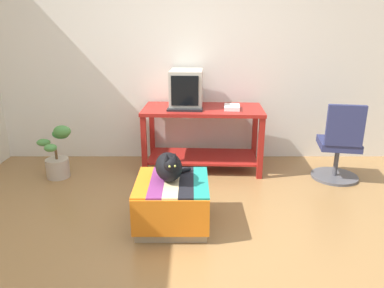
{
  "coord_description": "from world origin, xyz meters",
  "views": [
    {
      "loc": [
        0.08,
        -2.56,
        1.67
      ],
      "look_at": [
        0.06,
        0.85,
        0.55
      ],
      "focal_mm": 33.9,
      "sensor_mm": 36.0,
      "label": 1
    }
  ],
  "objects_px": {
    "cat": "(171,167)",
    "potted_plant": "(59,157)",
    "ottoman_with_blanket": "(174,203)",
    "office_chair": "(341,148)",
    "keyboard": "(186,109)",
    "book": "(234,107)",
    "desk": "(204,127)",
    "tv_monitor": "(188,89)"
  },
  "relations": [
    {
      "from": "cat",
      "to": "potted_plant",
      "type": "height_order",
      "value": "cat"
    },
    {
      "from": "ottoman_with_blanket",
      "to": "potted_plant",
      "type": "bearing_deg",
      "value": 142.37
    },
    {
      "from": "cat",
      "to": "office_chair",
      "type": "distance_m",
      "value": 2.06
    },
    {
      "from": "keyboard",
      "to": "potted_plant",
      "type": "height_order",
      "value": "keyboard"
    },
    {
      "from": "book",
      "to": "potted_plant",
      "type": "bearing_deg",
      "value": -167.87
    },
    {
      "from": "book",
      "to": "office_chair",
      "type": "height_order",
      "value": "office_chair"
    },
    {
      "from": "office_chair",
      "to": "desk",
      "type": "bearing_deg",
      "value": -3.74
    },
    {
      "from": "tv_monitor",
      "to": "office_chair",
      "type": "relative_size",
      "value": 0.58
    },
    {
      "from": "potted_plant",
      "to": "book",
      "type": "bearing_deg",
      "value": 6.34
    },
    {
      "from": "tv_monitor",
      "to": "book",
      "type": "xyz_separation_m",
      "value": [
        0.53,
        -0.17,
        -0.19
      ]
    },
    {
      "from": "tv_monitor",
      "to": "book",
      "type": "relative_size",
      "value": 2.03
    },
    {
      "from": "book",
      "to": "office_chair",
      "type": "bearing_deg",
      "value": -8.74
    },
    {
      "from": "ottoman_with_blanket",
      "to": "office_chair",
      "type": "bearing_deg",
      "value": 28.32
    },
    {
      "from": "ottoman_with_blanket",
      "to": "cat",
      "type": "height_order",
      "value": "cat"
    },
    {
      "from": "potted_plant",
      "to": "office_chair",
      "type": "bearing_deg",
      "value": -1.47
    },
    {
      "from": "desk",
      "to": "tv_monitor",
      "type": "xyz_separation_m",
      "value": [
        -0.19,
        0.1,
        0.45
      ]
    },
    {
      "from": "desk",
      "to": "tv_monitor",
      "type": "distance_m",
      "value": 0.5
    },
    {
      "from": "potted_plant",
      "to": "keyboard",
      "type": "bearing_deg",
      "value": 5.83
    },
    {
      "from": "cat",
      "to": "potted_plant",
      "type": "relative_size",
      "value": 0.65
    },
    {
      "from": "ottoman_with_blanket",
      "to": "potted_plant",
      "type": "relative_size",
      "value": 1.08
    },
    {
      "from": "tv_monitor",
      "to": "office_chair",
      "type": "xyz_separation_m",
      "value": [
        1.7,
        -0.47,
        -0.57
      ]
    },
    {
      "from": "tv_monitor",
      "to": "cat",
      "type": "bearing_deg",
      "value": -92.34
    },
    {
      "from": "keyboard",
      "to": "potted_plant",
      "type": "bearing_deg",
      "value": -170.34
    },
    {
      "from": "tv_monitor",
      "to": "ottoman_with_blanket",
      "type": "relative_size",
      "value": 0.78
    },
    {
      "from": "tv_monitor",
      "to": "potted_plant",
      "type": "height_order",
      "value": "tv_monitor"
    },
    {
      "from": "keyboard",
      "to": "tv_monitor",
      "type": "bearing_deg",
      "value": 89.62
    },
    {
      "from": "keyboard",
      "to": "ottoman_with_blanket",
      "type": "relative_size",
      "value": 0.6
    },
    {
      "from": "book",
      "to": "ottoman_with_blanket",
      "type": "height_order",
      "value": "book"
    },
    {
      "from": "keyboard",
      "to": "ottoman_with_blanket",
      "type": "height_order",
      "value": "keyboard"
    },
    {
      "from": "book",
      "to": "ottoman_with_blanket",
      "type": "bearing_deg",
      "value": -110.6
    },
    {
      "from": "cat",
      "to": "office_chair",
      "type": "height_order",
      "value": "office_chair"
    },
    {
      "from": "book",
      "to": "cat",
      "type": "relative_size",
      "value": 0.64
    },
    {
      "from": "desk",
      "to": "potted_plant",
      "type": "relative_size",
      "value": 2.32
    },
    {
      "from": "keyboard",
      "to": "office_chair",
      "type": "bearing_deg",
      "value": -3.79
    },
    {
      "from": "tv_monitor",
      "to": "potted_plant",
      "type": "xyz_separation_m",
      "value": [
        -1.47,
        -0.39,
        -0.72
      ]
    },
    {
      "from": "desk",
      "to": "book",
      "type": "bearing_deg",
      "value": -8.49
    },
    {
      "from": "keyboard",
      "to": "ottoman_with_blanket",
      "type": "bearing_deg",
      "value": -90.34
    },
    {
      "from": "cat",
      "to": "office_chair",
      "type": "xyz_separation_m",
      "value": [
        1.82,
        0.94,
        -0.15
      ]
    },
    {
      "from": "keyboard",
      "to": "potted_plant",
      "type": "xyz_separation_m",
      "value": [
        -1.45,
        -0.15,
        -0.52
      ]
    },
    {
      "from": "ottoman_with_blanket",
      "to": "office_chair",
      "type": "distance_m",
      "value": 2.05
    },
    {
      "from": "keyboard",
      "to": "book",
      "type": "height_order",
      "value": "book"
    },
    {
      "from": "desk",
      "to": "office_chair",
      "type": "relative_size",
      "value": 1.6
    }
  ]
}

